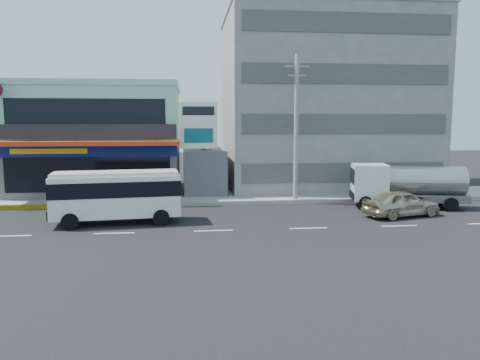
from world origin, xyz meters
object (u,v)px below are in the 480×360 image
(minibus, at_px, (117,193))
(utility_pole_near, at_px, (296,128))
(tanker_truck, at_px, (404,185))
(shop_building, at_px, (101,142))
(billboard, at_px, (199,131))
(satellite_dish, at_px, (205,149))
(sedan, at_px, (401,203))
(motorcycle_rider, at_px, (116,202))
(concrete_building, at_px, (323,104))

(minibus, bearing_deg, utility_pole_near, 24.44)
(tanker_truck, bearing_deg, minibus, -171.36)
(shop_building, height_order, tanker_truck, shop_building)
(billboard, bearing_deg, tanker_truck, -17.67)
(utility_pole_near, bearing_deg, satellite_dish, 149.04)
(sedan, xyz_separation_m, motorcycle_rider, (-16.88, 2.92, -0.11))
(concrete_building, bearing_deg, billboard, -151.08)
(concrete_building, xyz_separation_m, minibus, (-15.18, -12.68, -5.28))
(shop_building, xyz_separation_m, concrete_building, (18.00, 1.05, 3.00))
(concrete_building, distance_m, billboard, 12.17)
(shop_building, distance_m, minibus, 12.18)
(concrete_building, xyz_separation_m, motorcycle_rider, (-15.67, -9.66, -6.32))
(minibus, height_order, sedan, minibus)
(billboard, relative_size, tanker_truck, 0.93)
(satellite_dish, relative_size, utility_pole_near, 0.15)
(shop_building, xyz_separation_m, satellite_dish, (8.00, -2.95, -0.42))
(shop_building, distance_m, satellite_dish, 8.54)
(minibus, height_order, tanker_truck, minibus)
(billboard, xyz_separation_m, motorcycle_rider, (-5.17, -3.86, -4.24))
(tanker_truck, bearing_deg, concrete_building, 104.65)
(shop_building, relative_size, concrete_building, 0.77)
(utility_pole_near, relative_size, minibus, 1.41)
(utility_pole_near, bearing_deg, shop_building, 154.94)
(concrete_building, xyz_separation_m, satellite_dish, (-10.00, -4.00, -3.42))
(shop_building, xyz_separation_m, sedan, (19.22, -11.53, -3.20))
(minibus, bearing_deg, satellite_dish, 59.19)
(billboard, relative_size, minibus, 0.98)
(satellite_dish, distance_m, tanker_truck, 14.10)
(billboard, height_order, utility_pole_near, utility_pole_near)
(billboard, height_order, minibus, billboard)
(satellite_dish, xyz_separation_m, sedan, (11.22, -8.59, -2.78))
(concrete_building, distance_m, sedan, 14.08)
(satellite_dish, relative_size, motorcycle_rider, 0.72)
(motorcycle_rider, bearing_deg, concrete_building, 31.66)
(motorcycle_rider, bearing_deg, utility_pole_near, 10.03)
(shop_building, bearing_deg, concrete_building, 3.35)
(shop_building, relative_size, motorcycle_rider, 5.98)
(tanker_truck, height_order, motorcycle_rider, tanker_truck)
(concrete_building, distance_m, tanker_truck, 11.68)
(billboard, xyz_separation_m, sedan, (11.72, -6.79, -4.13))
(concrete_building, bearing_deg, utility_pole_near, -117.76)
(satellite_dish, bearing_deg, utility_pole_near, -30.96)
(motorcycle_rider, bearing_deg, tanker_truck, -0.98)
(satellite_dish, distance_m, utility_pole_near, 7.17)
(concrete_building, relative_size, tanker_truck, 2.15)
(satellite_dish, height_order, tanker_truck, satellite_dish)
(billboard, bearing_deg, satellite_dish, 74.48)
(shop_building, distance_m, motorcycle_rider, 9.51)
(satellite_dish, bearing_deg, minibus, -120.81)
(minibus, distance_m, motorcycle_rider, 3.23)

